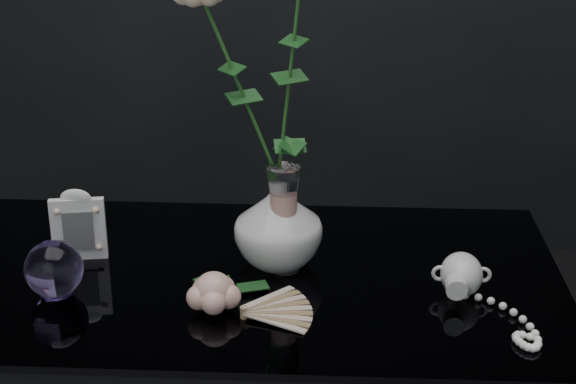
# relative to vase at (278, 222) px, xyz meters

# --- Properties ---
(vase) EXTENTS (0.15, 0.15, 0.15)m
(vase) POSITION_rel_vase_xyz_m (0.00, 0.00, 0.00)
(vase) COLOR silver
(vase) RESTS_ON table
(wine_glass) EXTENTS (0.06, 0.06, 0.18)m
(wine_glass) POSITION_rel_vase_xyz_m (0.01, -0.02, 0.01)
(wine_glass) COLOR white
(wine_glass) RESTS_ON table
(picture_frame) EXTENTS (0.11, 0.09, 0.13)m
(picture_frame) POSITION_rel_vase_xyz_m (-0.34, 0.00, -0.01)
(picture_frame) COLOR silver
(picture_frame) RESTS_ON table
(paperweight) EXTENTS (0.11, 0.11, 0.09)m
(paperweight) POSITION_rel_vase_xyz_m (-0.34, -0.13, -0.03)
(paperweight) COLOR #A588DE
(paperweight) RESTS_ON table
(paper_fan) EXTENTS (0.21, 0.17, 0.02)m
(paper_fan) POSITION_rel_vase_xyz_m (-0.04, -0.18, -0.07)
(paper_fan) COLOR beige
(paper_fan) RESTS_ON table
(loose_rose) EXTENTS (0.17, 0.21, 0.06)m
(loose_rose) POSITION_rel_vase_xyz_m (-0.09, -0.16, -0.05)
(loose_rose) COLOR #E8AA96
(loose_rose) RESTS_ON table
(pearl_jar) EXTENTS (0.24, 0.25, 0.07)m
(pearl_jar) POSITION_rel_vase_xyz_m (0.29, -0.08, -0.04)
(pearl_jar) COLOR silver
(pearl_jar) RESTS_ON table
(roses) EXTENTS (0.23, 0.11, 0.46)m
(roses) POSITION_rel_vase_xyz_m (-0.02, 0.00, 0.29)
(roses) COLOR beige
(roses) RESTS_ON vase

